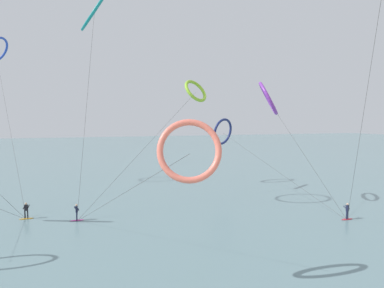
{
  "coord_description": "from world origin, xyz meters",
  "views": [
    {
      "loc": [
        -8.46,
        -0.9,
        10.25
      ],
      "look_at": [
        0.0,
        23.65,
        8.38
      ],
      "focal_mm": 30.86,
      "sensor_mm": 36.0,
      "label": 1
    }
  ],
  "objects": [
    {
      "name": "kite_navy",
      "position": [
        13.34,
        47.22,
        8.42
      ],
      "size": [
        6.32,
        23.49,
        10.61
      ],
      "rotation": [
        0.0,
        0.0,
        3.61
      ],
      "color": "navy",
      "rests_on": "ground"
    },
    {
      "name": "surfer_amber",
      "position": [
        -13.77,
        36.27,
        0.82
      ],
      "size": [
        1.4,
        0.63,
        1.7
      ],
      "rotation": [
        0.0,
        0.0,
        2.89
      ],
      "color": "orange",
      "rests_on": "ground"
    },
    {
      "name": "surfer_magenta",
      "position": [
        -8.84,
        33.95,
        0.82
      ],
      "size": [
        1.4,
        0.6,
        1.7
      ],
      "rotation": [
        0.0,
        0.0,
        4.77
      ],
      "color": "#CC288E",
      "rests_on": "ground"
    },
    {
      "name": "kite_coral",
      "position": [
        -2.36,
        17.33,
        8.46
      ],
      "size": [
        8.53,
        17.88,
        10.38
      ],
      "rotation": [
        0.0,
        0.0,
        5.97
      ],
      "color": "#EA7260",
      "rests_on": "ground"
    },
    {
      "name": "kite_teal",
      "position": [
        -6.57,
        36.6,
        21.83
      ],
      "size": [
        4.03,
        5.32,
        24.03
      ],
      "rotation": [
        0.0,
        0.0,
        4.84
      ],
      "color": "teal",
      "rests_on": "ground"
    },
    {
      "name": "sea_water",
      "position": [
        0.0,
        108.65,
        0.04
      ],
      "size": [
        400.0,
        200.0,
        0.08
      ],
      "primitive_type": "cube",
      "color": "slate",
      "rests_on": "ground"
    },
    {
      "name": "kite_violet",
      "position": [
        13.01,
        33.52,
        12.85
      ],
      "size": [
        6.63,
        10.76,
        14.91
      ],
      "rotation": [
        0.0,
        0.0,
        1.01
      ],
      "color": "purple",
      "rests_on": "ground"
    },
    {
      "name": "surfer_crimson",
      "position": [
        17.43,
        25.3,
        0.82
      ],
      "size": [
        1.4,
        0.66,
        1.7
      ],
      "rotation": [
        0.0,
        0.0,
        3.51
      ],
      "color": "red",
      "rests_on": "ground"
    },
    {
      "name": "kite_lime",
      "position": [
        6.93,
        42.28,
        14.27
      ],
      "size": [
        18.0,
        10.31,
        15.95
      ],
      "rotation": [
        0.0,
        0.0,
        0.5
      ],
      "color": "#8CC62D",
      "rests_on": "ground"
    }
  ]
}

